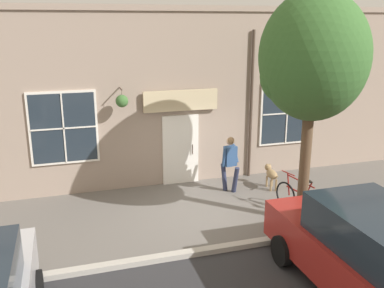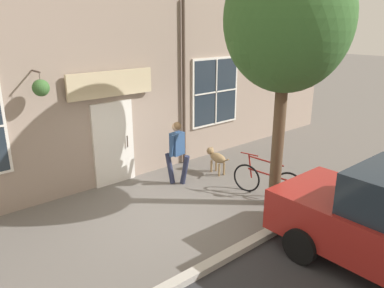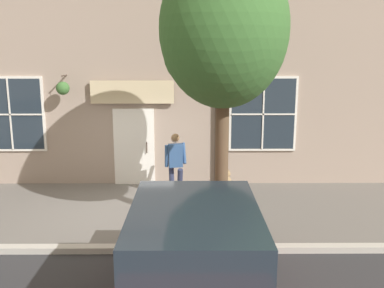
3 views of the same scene
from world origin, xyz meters
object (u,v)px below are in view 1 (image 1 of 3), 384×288
Objects in this scene: street_tree_by_curb at (310,60)px; leaning_bicycle at (301,199)px; pedestrian_walking at (230,159)px; dog_on_leash at (271,174)px; parked_car_mid_block at (369,253)px.

leaning_bicycle is (-0.35, 0.26, -3.54)m from street_tree_by_curb.
leaning_bicycle is at bearing 143.38° from street_tree_by_curb.
pedestrian_walking reaches higher than leaning_bicycle.
street_tree_by_curb reaches higher than leaning_bicycle.
dog_on_leash is 0.18× the size of street_tree_by_curb.
parked_car_mid_block is at bearing -9.56° from street_tree_by_curb.
street_tree_by_curb is (2.15, -0.33, 3.47)m from dog_on_leash.
street_tree_by_curb is at bearing -8.81° from dog_on_leash.
street_tree_by_curb is at bearing 170.44° from parked_car_mid_block.
pedestrian_walking reaches higher than dog_on_leash.
street_tree_by_curb is 4.35m from parked_car_mid_block.
pedestrian_walking is at bearing -157.84° from street_tree_by_curb.
parked_car_mid_block is (5.22, -0.85, 0.43)m from dog_on_leash.
pedestrian_walking is 3.83m from street_tree_by_curb.
dog_on_leash is 1.79m from leaning_bicycle.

